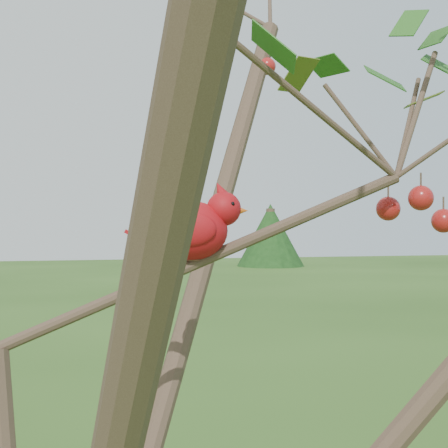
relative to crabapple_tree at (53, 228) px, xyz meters
name	(u,v)px	position (x,y,z in m)	size (l,w,h in m)	color
crabapple_tree	(53,228)	(0.00, 0.00, 0.00)	(2.35, 2.05, 2.95)	#3F2D22
cardinal	(195,228)	(0.21, 0.10, 0.00)	(0.19, 0.10, 0.13)	#B50F1A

